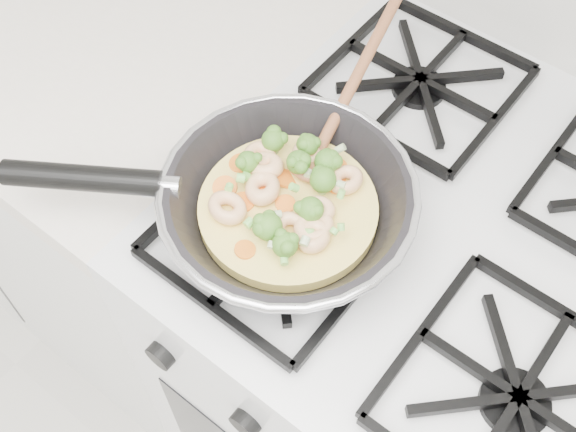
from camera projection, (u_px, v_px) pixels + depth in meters
The scene contains 3 objects.
stove at pixel (406, 368), 1.18m from camera, with size 0.60×0.60×0.92m.
counter_left at pixel (78, 142), 1.46m from camera, with size 1.00×0.60×0.90m.
skillet at pixel (284, 200), 0.77m from camera, with size 0.41×0.51×0.10m.
Camera 1 is at (0.12, 1.23, 1.59)m, focal length 44.37 mm.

